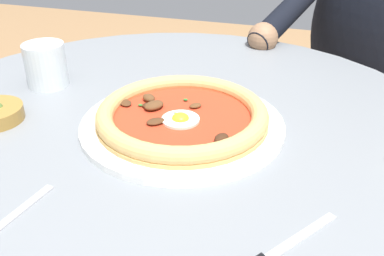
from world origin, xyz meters
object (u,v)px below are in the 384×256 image
object	(u,v)px
water_glass	(46,68)
diner_person	(360,101)
dining_table	(169,205)
pizza_on_plate	(182,118)

from	to	relation	value
water_glass	diner_person	size ratio (longest dim) A/B	0.07
dining_table	diner_person	bearing A→B (deg)	-119.14
water_glass	dining_table	bearing A→B (deg)	164.93
pizza_on_plate	diner_person	xyz separation A→B (m)	(-0.31, -0.63, -0.22)
diner_person	water_glass	bearing A→B (deg)	42.21
dining_table	water_glass	xyz separation A→B (m)	(0.26, -0.07, 0.21)
dining_table	diner_person	distance (m)	0.71
dining_table	pizza_on_plate	xyz separation A→B (m)	(-0.03, 0.01, 0.19)
diner_person	dining_table	bearing A→B (deg)	60.86
water_glass	diner_person	bearing A→B (deg)	-137.79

